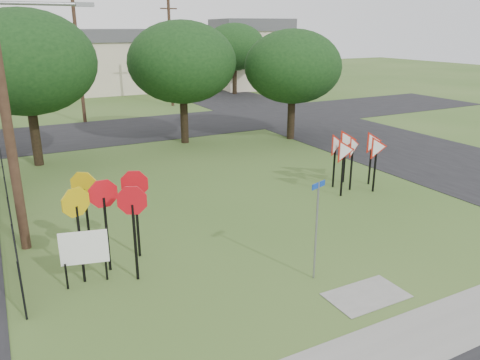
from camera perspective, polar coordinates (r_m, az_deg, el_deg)
name	(u,v)px	position (r m, az deg, el deg)	size (l,w,h in m)	color
ground	(310,256)	(14.04, 8.47, -9.18)	(140.00, 140.00, 0.00)	#375720
sidewalk	(424,335)	(11.45, 21.48, -17.22)	(30.00, 1.60, 0.02)	gray
street_right	(376,141)	(28.66, 16.21, 4.55)	(8.00, 50.00, 0.02)	black
street_far	(128,130)	(31.54, -13.46, 5.97)	(60.00, 8.00, 0.02)	black
curb_pad	(366,295)	(12.46, 15.14, -13.44)	(2.00, 1.20, 0.02)	gray
street_name_sign	(316,224)	(12.26, 9.30, -5.32)	(0.53, 0.21, 2.71)	gray
stop_sign_cluster	(107,203)	(12.94, -15.91, -2.72)	(2.47, 2.26, 2.64)	black
yield_sign_cluster	(354,148)	(19.56, 13.78, 3.85)	(3.04, 1.63, 2.37)	black
info_board	(84,250)	(12.70, -18.46, -8.05)	(1.18, 0.33, 1.50)	black
utility_pole_main	(2,73)	(14.50, -27.03, 11.52)	(3.55, 0.33, 10.00)	#462F20
far_pole_a	(78,55)	(34.45, -19.12, 14.21)	(1.40, 0.24, 9.00)	#462F20
far_pole_b	(171,53)	(40.35, -8.47, 15.06)	(1.40, 0.24, 8.50)	#462F20
fence_run	(9,207)	(17.14, -26.34, -2.95)	(0.05, 11.55, 1.50)	black
house_mid	(113,60)	(51.37, -15.25, 13.93)	(8.40, 8.40, 6.20)	beige
house_right	(250,53)	(52.65, 1.28, 15.17)	(8.30, 8.30, 7.20)	beige
tree_near_left	(25,63)	(24.05, -24.72, 12.87)	(6.40, 6.40, 7.27)	black
tree_near_mid	(182,62)	(26.78, -7.07, 14.04)	(6.00, 6.00, 6.80)	black
tree_near_right	(293,67)	(27.81, 6.46, 13.56)	(5.60, 5.60, 6.33)	black
tree_far_right	(235,47)	(47.20, -0.67, 15.91)	(6.00, 6.00, 6.80)	black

